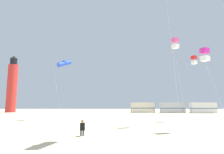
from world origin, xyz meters
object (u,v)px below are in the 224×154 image
(kite_box_magenta, at_px, (204,55))
(rv_van_white, at_px, (202,108))
(kite_tube_blue, at_px, (64,63))
(rv_van_cream, at_px, (142,108))
(kite_box_scarlet, at_px, (193,60))
(kite_box_rainbow, at_px, (174,43))
(rv_van_silver, at_px, (172,108))
(lighthouse_distant, at_px, (11,85))
(kite_flyer_standing, at_px, (82,128))

(kite_box_magenta, distance_m, rv_van_white, 39.77)
(kite_tube_blue, height_order, rv_van_cream, kite_tube_blue)
(kite_box_magenta, bearing_deg, kite_box_scarlet, 72.30)
(kite_box_rainbow, bearing_deg, rv_van_silver, 74.35)
(rv_van_cream, height_order, rv_van_silver, same)
(lighthouse_distant, distance_m, rv_van_cream, 38.64)
(rv_van_white, bearing_deg, rv_van_silver, 168.93)
(kite_flyer_standing, xyz_separation_m, rv_van_cream, (10.64, 42.18, 0.78))
(kite_box_scarlet, bearing_deg, kite_box_rainbow, -127.64)
(rv_van_silver, relative_size, rv_van_white, 1.00)
(rv_van_cream, bearing_deg, kite_tube_blue, -123.85)
(kite_box_rainbow, height_order, rv_van_silver, kite_box_rainbow)
(kite_box_rainbow, height_order, kite_box_magenta, kite_box_rainbow)
(rv_van_white, bearing_deg, rv_van_cream, 170.71)
(rv_van_cream, bearing_deg, lighthouse_distant, 173.83)
(kite_box_scarlet, bearing_deg, rv_van_silver, 79.61)
(rv_van_cream, xyz_separation_m, rv_van_silver, (7.87, -1.48, 0.00))
(kite_box_magenta, xyz_separation_m, kite_box_scarlet, (3.12, 9.77, 1.72))
(kite_box_scarlet, xyz_separation_m, lighthouse_distant, (-40.72, 31.95, -0.42))
(kite_tube_blue, xyz_separation_m, kite_box_scarlet, (18.57, -3.32, -0.25))
(kite_tube_blue, bearing_deg, rv_van_silver, 46.39)
(kite_box_magenta, relative_size, rv_van_silver, 1.09)
(rv_van_cream, distance_m, rv_van_silver, 8.01)
(kite_box_magenta, relative_size, kite_box_scarlet, 0.81)
(kite_box_rainbow, bearing_deg, kite_flyer_standing, -142.72)
(kite_box_scarlet, xyz_separation_m, rv_van_silver, (5.18, 28.26, -6.87))
(kite_box_scarlet, bearing_deg, kite_flyer_standing, -136.96)
(kite_tube_blue, bearing_deg, rv_van_white, 36.44)
(kite_flyer_standing, distance_m, rv_van_white, 46.72)
(kite_tube_blue, relative_size, lighthouse_distant, 0.55)
(kite_box_magenta, relative_size, rv_van_white, 1.09)
(kite_box_rainbow, bearing_deg, rv_van_cream, 87.40)
(rv_van_cream, relative_size, rv_van_silver, 1.00)
(kite_box_scarlet, xyz_separation_m, rv_van_white, (12.65, 26.38, -6.87))
(kite_flyer_standing, xyz_separation_m, kite_box_rainbow, (9.03, 6.87, 8.27))
(kite_box_scarlet, bearing_deg, kite_box_magenta, -107.70)
(rv_van_silver, bearing_deg, kite_tube_blue, -136.08)
(kite_box_magenta, height_order, rv_van_cream, kite_box_magenta)
(kite_tube_blue, height_order, lighthouse_distant, lighthouse_distant)
(kite_box_rainbow, relative_size, rv_van_silver, 1.45)
(rv_van_cream, bearing_deg, kite_box_rainbow, -95.44)
(kite_tube_blue, bearing_deg, kite_box_scarlet, -10.14)
(kite_box_rainbow, relative_size, kite_box_magenta, 1.33)
(kite_flyer_standing, height_order, rv_van_cream, rv_van_cream)
(kite_box_rainbow, xyz_separation_m, kite_tube_blue, (-14.28, 8.89, -0.38))
(kite_tube_blue, relative_size, rv_van_cream, 1.41)
(kite_box_rainbow, xyz_separation_m, kite_box_scarlet, (4.30, 5.57, -0.63))
(lighthouse_distant, relative_size, rv_van_white, 2.56)
(kite_box_magenta, height_order, rv_van_silver, kite_box_magenta)
(kite_tube_blue, relative_size, rv_van_white, 1.40)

